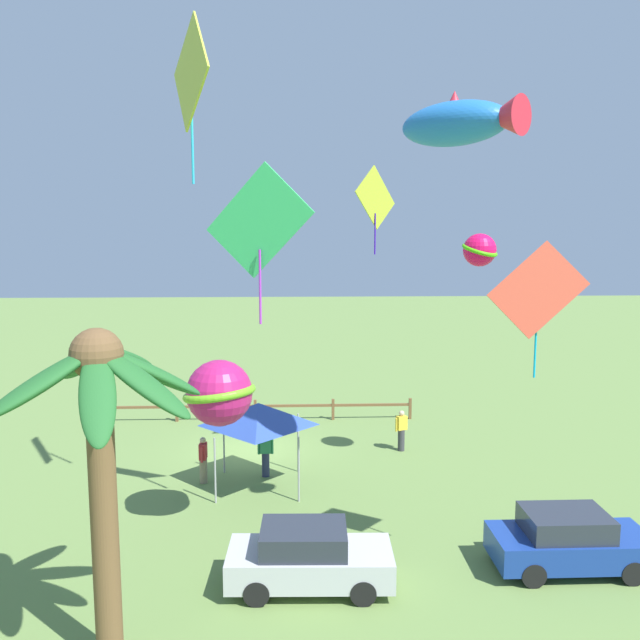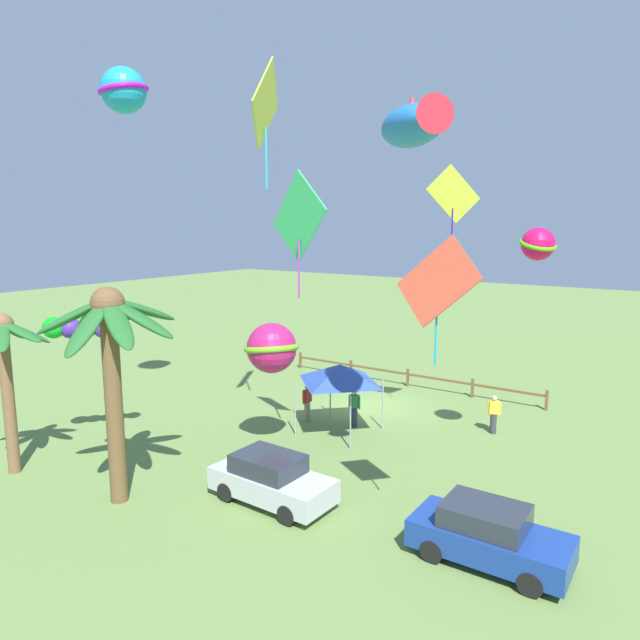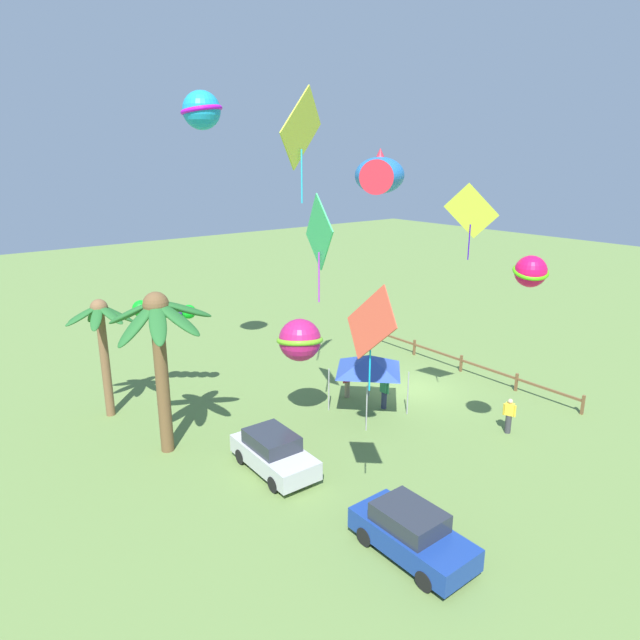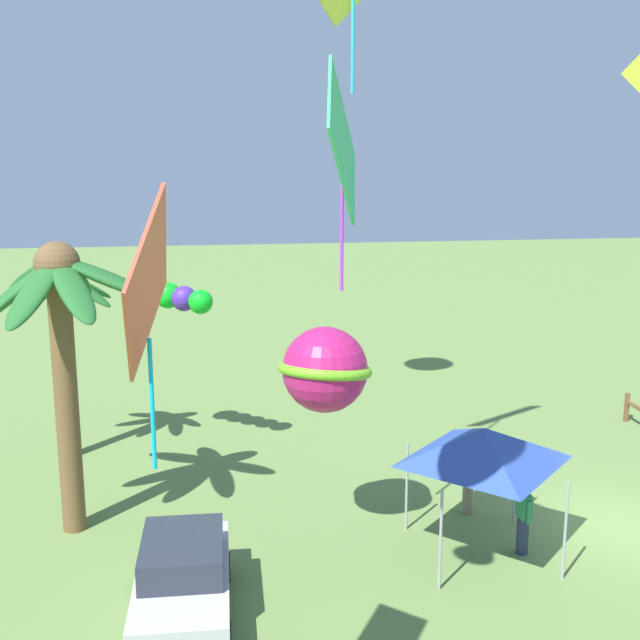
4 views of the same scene
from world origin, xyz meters
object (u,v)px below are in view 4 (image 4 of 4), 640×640
kite_ball_0 (325,370)px  spectator_0 (523,518)px  palm_tree_1 (64,314)px  spectator_1 (468,481)px  festival_tent (484,445)px  kite_tube_8 (164,295)px  palm_tree_0 (63,317)px  kite_diamond_4 (147,291)px  parked_car_0 (183,579)px  kite_diamond_1 (342,146)px

kite_ball_0 → spectator_0: bearing=-104.3°
palm_tree_1 → spectator_1: bearing=-118.1°
festival_tent → kite_tube_8: bearing=44.6°
spectator_0 → festival_tent: bearing=79.3°
palm_tree_0 → kite_ball_0: 5.86m
kite_diamond_4 → kite_tube_8: size_ratio=1.25×
palm_tree_1 → festival_tent: 12.11m
spectator_1 → festival_tent: size_ratio=0.56×
kite_ball_0 → kite_diamond_4: size_ratio=0.89×
parked_car_0 → festival_tent: size_ratio=1.38×
spectator_0 → kite_diamond_4: bearing=131.9°
parked_car_0 → kite_ball_0: (2.38, -3.04, 3.26)m
palm_tree_0 → kite_diamond_1: kite_diamond_1 is taller
palm_tree_1 → spectator_0: size_ratio=3.49×
kite_diamond_4 → kite_tube_8: bearing=1.9°
festival_tent → kite_ball_0: kite_ball_0 is taller
palm_tree_0 → spectator_1: size_ratio=4.19×
parked_car_0 → spectator_0: 7.32m
palm_tree_1 → kite_diamond_1: kite_diamond_1 is taller
spectator_0 → kite_diamond_4: kite_diamond_4 is taller
festival_tent → kite_diamond_1: kite_diamond_1 is taller
palm_tree_0 → kite_diamond_4: size_ratio=2.12×
festival_tent → kite_ball_0: bearing=74.8°
spectator_0 → parked_car_0: bearing=100.4°
spectator_1 → kite_diamond_1: bearing=121.7°
festival_tent → kite_diamond_4: kite_diamond_4 is taller
parked_car_0 → kite_tube_8: size_ratio=1.57×
spectator_0 → festival_tent: festival_tent is taller
palm_tree_1 → spectator_0: 13.25m
kite_tube_8 → spectator_1: bearing=-124.9°
festival_tent → kite_ball_0: size_ratio=1.02×
palm_tree_1 → spectator_0: palm_tree_1 is taller
parked_car_0 → kite_ball_0: size_ratio=1.41×
kite_diamond_4 → festival_tent: bearing=-43.5°
kite_diamond_1 → kite_diamond_4: 7.38m
spectator_1 → spectator_0: bearing=-166.0°
festival_tent → spectator_0: bearing=-100.7°
spectator_1 → festival_tent: (-1.90, 0.38, 1.65)m
spectator_0 → kite_tube_8: (7.10, 7.73, 3.85)m
festival_tent → palm_tree_0: bearing=74.3°
palm_tree_0 → spectator_0: (-2.65, -9.72, -4.18)m
kite_ball_0 → kite_diamond_4: bearing=157.7°
palm_tree_0 → kite_ball_0: size_ratio=2.38×
kite_tube_8 → kite_ball_0: bearing=-149.4°
kite_tube_8 → kite_diamond_4: bearing=-178.1°
palm_tree_0 → parked_car_0: (-3.97, -2.51, -4.24)m
palm_tree_0 → festival_tent: size_ratio=2.33×
parked_car_0 → kite_diamond_1: 8.59m
spectator_1 → kite_tube_8: (5.03, 7.21, 3.85)m
kite_diamond_4 → kite_diamond_1: bearing=-26.8°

